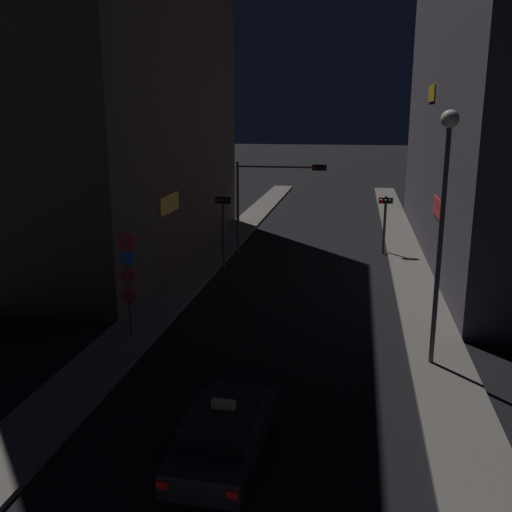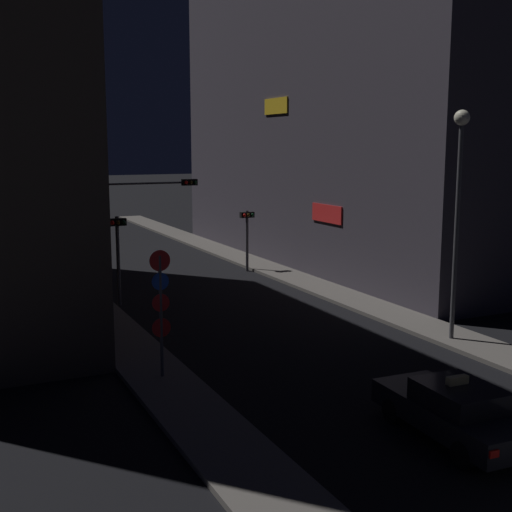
{
  "view_description": "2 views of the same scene",
  "coord_description": "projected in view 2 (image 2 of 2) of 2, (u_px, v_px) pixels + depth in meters",
  "views": [
    {
      "loc": [
        2.55,
        -5.16,
        8.18
      ],
      "look_at": [
        -0.94,
        14.82,
        3.12
      ],
      "focal_mm": 40.38,
      "sensor_mm": 36.0,
      "label": 1
    },
    {
      "loc": [
        -11.27,
        -5.07,
        7.11
      ],
      "look_at": [
        0.48,
        19.8,
        2.53
      ],
      "focal_mm": 47.24,
      "sensor_mm": 36.0,
      "label": 2
    }
  ],
  "objects": [
    {
      "name": "sidewalk_left",
      "position": [
        71.0,
        286.0,
        33.71
      ],
      "size": [
        2.06,
        61.48,
        0.16
      ],
      "primitive_type": "cube",
      "color": "#5B5651",
      "rests_on": "ground_plane"
    },
    {
      "name": "sidewalk_right",
      "position": [
        269.0,
        269.0,
        38.4
      ],
      "size": [
        2.06,
        61.48,
        0.16
      ],
      "primitive_type": "cube",
      "color": "#5B5651",
      "rests_on": "ground_plane"
    },
    {
      "name": "building_facade_right",
      "position": [
        355.0,
        94.0,
        40.54
      ],
      "size": [
        10.74,
        28.79,
        20.12
      ],
      "color": "#3D3842",
      "rests_on": "ground_plane"
    },
    {
      "name": "taxi",
      "position": [
        454.0,
        410.0,
        16.3
      ],
      "size": [
        1.97,
        4.51,
        1.62
      ],
      "color": "black",
      "rests_on": "ground_plane"
    },
    {
      "name": "traffic_light_overhead",
      "position": [
        138.0,
        208.0,
        33.51
      ],
      "size": [
        5.2,
        0.42,
        5.42
      ],
      "color": "#47474C",
      "rests_on": "ground_plane"
    },
    {
      "name": "traffic_light_left_kerb",
      "position": [
        118.0,
        243.0,
        29.51
      ],
      "size": [
        0.8,
        0.42,
        3.99
      ],
      "color": "#47474C",
      "rests_on": "ground_plane"
    },
    {
      "name": "traffic_light_right_kerb",
      "position": [
        247.0,
        227.0,
        37.68
      ],
      "size": [
        0.8,
        0.42,
        3.45
      ],
      "color": "#47474C",
      "rests_on": "ground_plane"
    },
    {
      "name": "sign_pole_left",
      "position": [
        161.0,
        304.0,
        20.04
      ],
      "size": [
        0.63,
        0.1,
        3.88
      ],
      "color": "#47474C",
      "rests_on": "sidewalk_left"
    },
    {
      "name": "street_lamp_near_block",
      "position": [
        459.0,
        182.0,
        23.49
      ],
      "size": [
        0.55,
        0.55,
        8.12
      ],
      "color": "#47474C",
      "rests_on": "sidewalk_right"
    }
  ]
}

